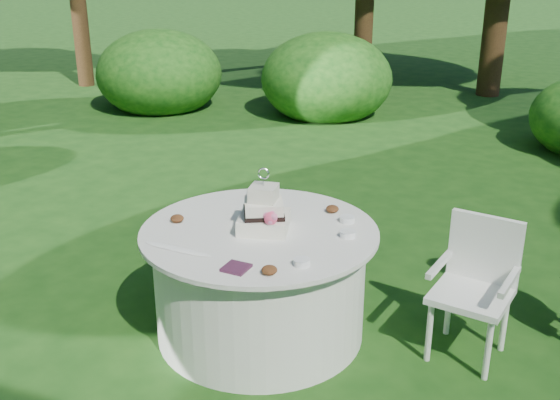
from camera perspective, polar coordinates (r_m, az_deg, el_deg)
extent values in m
plane|color=#153E10|center=(4.63, -1.70, -11.32)|extent=(80.00, 80.00, 0.00)
cube|color=#461E37|center=(3.76, -3.84, -5.91)|extent=(0.14, 0.14, 0.02)
ellipsoid|color=white|center=(4.03, -8.91, -4.24)|extent=(0.48, 0.07, 0.01)
cylinder|color=white|center=(4.45, -1.75, -7.29)|extent=(1.40, 1.40, 0.74)
cylinder|color=silver|center=(4.28, -1.81, -2.75)|extent=(1.56, 1.56, 0.03)
cube|color=white|center=(4.25, -1.41, -1.96)|extent=(0.40, 0.40, 0.10)
cube|color=white|center=(4.21, -1.42, -0.71)|extent=(0.33, 0.33, 0.10)
cube|color=white|center=(4.17, -1.43, 0.57)|extent=(0.20, 0.20, 0.10)
cube|color=black|center=(4.22, -1.42, -1.15)|extent=(0.35, 0.35, 0.03)
sphere|color=#EB4571|center=(4.09, -0.82, -1.62)|extent=(0.08, 0.08, 0.08)
cylinder|color=silver|center=(4.15, -1.44, 1.54)|extent=(0.01, 0.01, 0.05)
torus|color=silver|center=(4.13, -1.45, 2.32)|extent=(0.08, 0.02, 0.08)
cube|color=white|center=(4.33, 16.29, -7.98)|extent=(0.51, 0.51, 0.04)
cube|color=white|center=(4.41, 17.40, -4.09)|extent=(0.46, 0.10, 0.46)
cylinder|color=silver|center=(4.34, 12.86, -11.13)|extent=(0.04, 0.04, 0.42)
cylinder|color=silver|center=(4.26, 17.65, -12.33)|extent=(0.04, 0.04, 0.42)
cylinder|color=white|center=(4.64, 14.47, -8.97)|extent=(0.04, 0.04, 0.42)
cylinder|color=white|center=(4.57, 18.94, -10.03)|extent=(0.04, 0.04, 0.42)
cube|color=silver|center=(4.31, 13.73, -5.46)|extent=(0.09, 0.42, 0.04)
cube|color=silver|center=(4.22, 19.35, -6.73)|extent=(0.09, 0.42, 0.04)
cylinder|color=white|center=(4.40, 5.85, -1.68)|extent=(0.10, 0.10, 0.04)
cylinder|color=white|center=(3.79, 1.91, -5.43)|extent=(0.10, 0.10, 0.04)
cylinder|color=white|center=(4.17, 5.91, -2.96)|extent=(0.10, 0.10, 0.04)
ellipsoid|color=#562D16|center=(4.55, 4.58, -0.77)|extent=(0.09, 0.09, 0.05)
ellipsoid|color=#562D16|center=(3.69, -0.93, -6.11)|extent=(0.09, 0.09, 0.05)
ellipsoid|color=#562D16|center=(4.43, -8.95, -1.59)|extent=(0.09, 0.09, 0.05)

